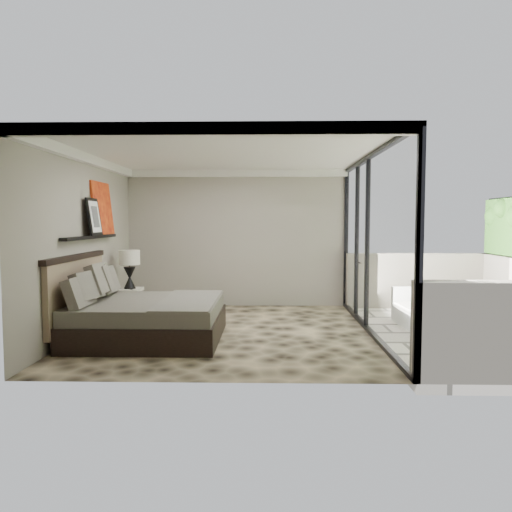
{
  "coord_description": "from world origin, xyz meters",
  "views": [
    {
      "loc": [
        0.64,
        -7.79,
        1.75
      ],
      "look_at": [
        0.45,
        0.4,
        1.18
      ],
      "focal_mm": 35.0,
      "sensor_mm": 36.0,
      "label": 1
    }
  ],
  "objects_px": {
    "bed": "(142,316)",
    "lounger": "(427,317)",
    "nightstand": "(128,303)",
    "table_lamp": "(129,264)",
    "ottoman": "(463,302)"
  },
  "relations": [
    {
      "from": "table_lamp",
      "to": "lounger",
      "type": "distance_m",
      "value": 5.28
    },
    {
      "from": "nightstand",
      "to": "table_lamp",
      "type": "distance_m",
      "value": 0.72
    },
    {
      "from": "lounger",
      "to": "ottoman",
      "type": "bearing_deg",
      "value": 43.3
    },
    {
      "from": "nightstand",
      "to": "lounger",
      "type": "xyz_separation_m",
      "value": [
        5.2,
        -0.9,
        -0.06
      ]
    },
    {
      "from": "ottoman",
      "to": "lounger",
      "type": "bearing_deg",
      "value": -133.81
    },
    {
      "from": "bed",
      "to": "ottoman",
      "type": "relative_size",
      "value": 4.02
    },
    {
      "from": "bed",
      "to": "lounger",
      "type": "bearing_deg",
      "value": 11.04
    },
    {
      "from": "table_lamp",
      "to": "bed",
      "type": "bearing_deg",
      "value": -69.37
    },
    {
      "from": "nightstand",
      "to": "table_lamp",
      "type": "relative_size",
      "value": 0.7
    },
    {
      "from": "ottoman",
      "to": "nightstand",
      "type": "bearing_deg",
      "value": -178.72
    },
    {
      "from": "nightstand",
      "to": "table_lamp",
      "type": "bearing_deg",
      "value": -39.22
    },
    {
      "from": "bed",
      "to": "nightstand",
      "type": "distance_m",
      "value": 1.91
    },
    {
      "from": "bed",
      "to": "lounger",
      "type": "relative_size",
      "value": 1.4
    },
    {
      "from": "bed",
      "to": "table_lamp",
      "type": "height_order",
      "value": "table_lamp"
    },
    {
      "from": "lounger",
      "to": "bed",
      "type": "bearing_deg",
      "value": -171.84
    }
  ]
}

